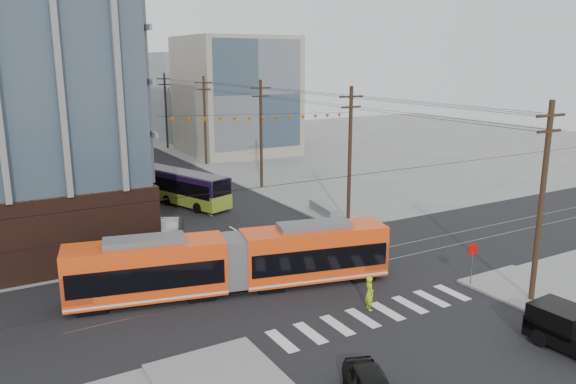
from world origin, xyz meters
The scene contains 13 objects.
ground centered at (0.00, 0.00, 0.00)m, with size 160.00×160.00×0.00m, color slate.
bg_bldg_ne_near centered at (16.00, 48.00, 8.00)m, with size 14.00×14.00×16.00m, color gray.
bg_bldg_ne_far centered at (18.00, 68.00, 7.00)m, with size 16.00×16.00×14.00m, color #8C99A5.
utility_pole_near centered at (8.50, -6.00, 5.50)m, with size 0.30×0.30×11.00m, color black.
utility_pole_far centered at (8.50, 56.00, 5.50)m, with size 0.30×0.30×11.00m, color black.
streetcar centered at (-5.02, 3.56, 1.76)m, with size 18.28×2.57×3.52m, color #F34711, non-canonical shape.
city_bus centered at (-0.87, 24.22, 1.58)m, with size 2.42×11.15×3.16m, color #1C0F35, non-canonical shape.
parked_car_silver centered at (-5.10, 15.08, 0.84)m, with size 1.77×5.08×1.67m, color #A0A0A0.
parked_car_white centered at (-5.44, 19.23, 0.66)m, with size 1.85×4.56×1.32m, color beige.
parked_car_grey centered at (-5.00, 26.35, 0.69)m, with size 2.30×4.98×1.39m, color #53565A.
pedestrian centered at (0.13, -2.33, 0.94)m, with size 0.68×0.45×1.88m, color #A6DA18.
stop_sign centered at (7.21, -2.85, 1.23)m, with size 0.75×0.75×2.47m, color #BC0403, non-canonical shape.
jersey_barrier centered at (8.30, 14.34, 0.45)m, with size 1.01×4.47×0.89m, color #5A5964.
Camera 1 is at (-17.51, -24.03, 13.02)m, focal length 35.00 mm.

